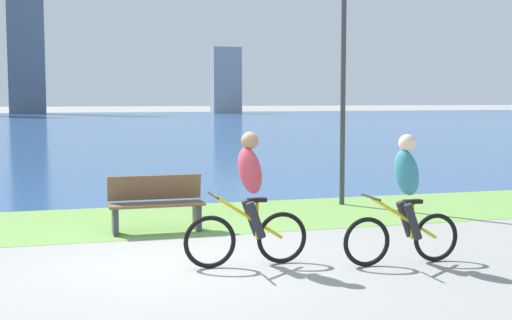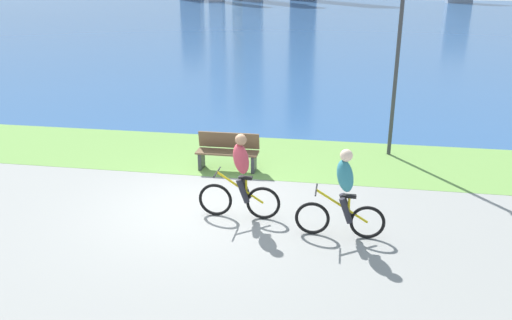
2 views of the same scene
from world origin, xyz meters
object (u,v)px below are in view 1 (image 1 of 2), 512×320
at_px(cyclist_trailing, 405,200).
at_px(lamppost_tall, 343,62).
at_px(cyclist_lead, 249,200).
at_px(bench_near_path, 156,204).

distance_m(cyclist_trailing, lamppost_tall, 5.33).
distance_m(cyclist_lead, cyclist_trailing, 2.00).
xyz_separation_m(cyclist_lead, bench_near_path, (-0.82, 2.56, -0.39)).
bearing_deg(cyclist_lead, lamppost_tall, 54.09).
bearing_deg(lamppost_tall, cyclist_lead, -125.91).
bearing_deg(cyclist_trailing, cyclist_lead, 166.57).
bearing_deg(cyclist_lead, bench_near_path, 107.84).
height_order(cyclist_lead, cyclist_trailing, cyclist_lead).
bearing_deg(bench_near_path, cyclist_trailing, -47.46).
relative_size(bench_near_path, lamppost_tall, 0.34).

